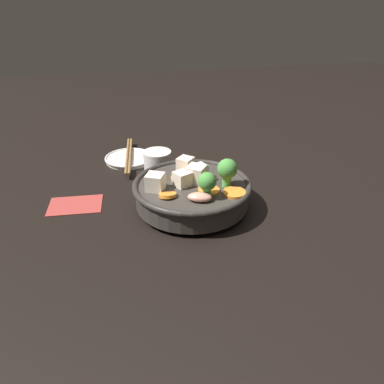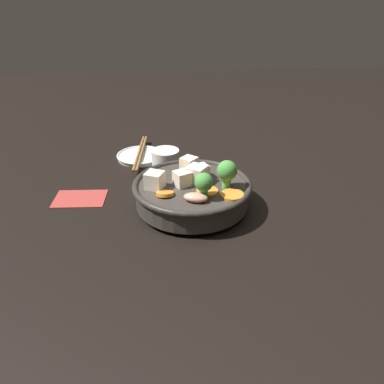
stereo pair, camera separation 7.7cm
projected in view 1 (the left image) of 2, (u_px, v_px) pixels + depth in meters
ground_plane at (192, 207)px, 0.78m from camera, size 3.00×3.00×0.00m
stirfry_bowl at (192, 191)px, 0.76m from camera, size 0.24×0.24×0.11m
side_saucer at (129, 158)px, 0.99m from camera, size 0.13×0.13×0.01m
tea_cup at (158, 162)px, 0.91m from camera, size 0.07×0.07×0.06m
napkin at (75, 205)px, 0.79m from camera, size 0.11×0.08×0.00m
chopsticks_pair at (129, 155)px, 0.99m from camera, size 0.04×0.23×0.01m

